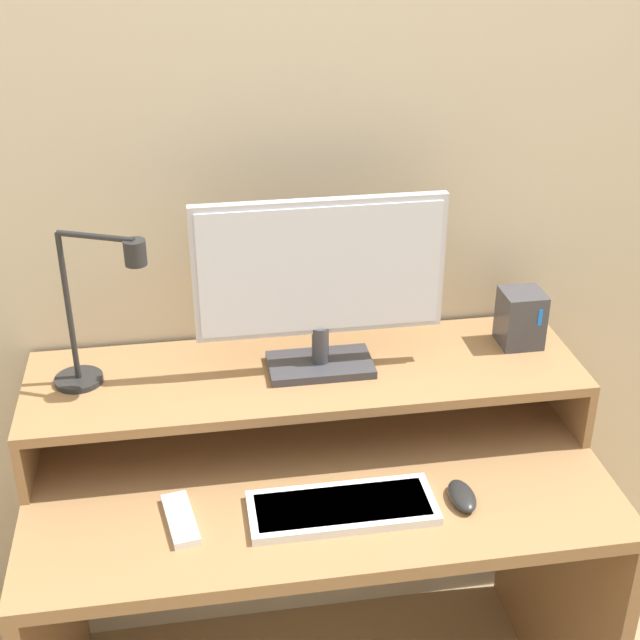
% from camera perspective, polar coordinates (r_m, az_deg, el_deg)
% --- Properties ---
extents(wall_back, '(6.00, 0.05, 2.50)m').
position_cam_1_polar(wall_back, '(1.95, -1.91, 9.31)').
color(wall_back, beige).
rests_on(wall_back, ground_plane).
extents(desk, '(1.19, 0.64, 0.73)m').
position_cam_1_polar(desk, '(2.02, -0.22, -14.25)').
color(desk, olive).
rests_on(desk, ground_plane).
extents(monitor_shelf, '(1.19, 0.34, 0.15)m').
position_cam_1_polar(monitor_shelf, '(1.93, -0.92, -3.76)').
color(monitor_shelf, olive).
rests_on(monitor_shelf, desk).
extents(monitor, '(0.52, 0.13, 0.38)m').
position_cam_1_polar(monitor, '(1.82, 0.01, 2.59)').
color(monitor, '#38383D').
rests_on(monitor, monitor_shelf).
extents(desk_lamp, '(0.22, 0.13, 0.34)m').
position_cam_1_polar(desk_lamp, '(1.84, -14.15, 0.16)').
color(desk_lamp, black).
rests_on(desk_lamp, monitor_shelf).
extents(router_dock, '(0.09, 0.09, 0.13)m').
position_cam_1_polar(router_dock, '(2.04, 12.72, 0.13)').
color(router_dock, '#3D3D42').
rests_on(router_dock, monitor_shelf).
extents(keyboard, '(0.37, 0.14, 0.02)m').
position_cam_1_polar(keyboard, '(1.77, 1.44, -11.91)').
color(keyboard, white).
rests_on(keyboard, desk).
extents(mouse, '(0.05, 0.10, 0.03)m').
position_cam_1_polar(mouse, '(1.81, 9.07, -11.06)').
color(mouse, black).
rests_on(mouse, desk).
extents(remote_control, '(0.07, 0.16, 0.02)m').
position_cam_1_polar(remote_control, '(1.77, -8.92, -12.49)').
color(remote_control, white).
rests_on(remote_control, desk).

